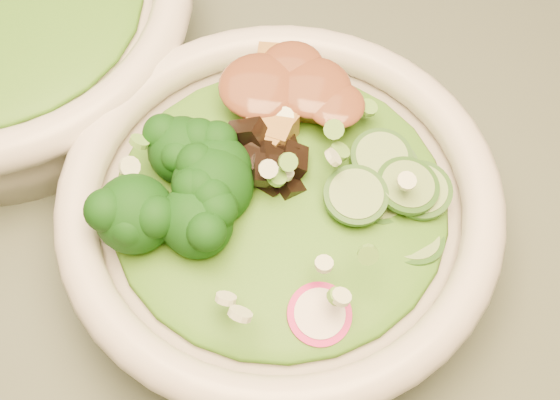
# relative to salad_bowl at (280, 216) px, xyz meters

# --- Properties ---
(salad_bowl) EXTENTS (0.27, 0.27, 0.07)m
(salad_bowl) POSITION_rel_salad_bowl_xyz_m (0.00, 0.00, 0.00)
(salad_bowl) COLOR silver
(salad_bowl) RESTS_ON dining_table
(lettuce_bed) EXTENTS (0.21, 0.21, 0.02)m
(lettuce_bed) POSITION_rel_salad_bowl_xyz_m (0.00, 0.00, 0.02)
(lettuce_bed) COLOR #246014
(lettuce_bed) RESTS_ON salad_bowl
(broccoli_florets) EXTENTS (0.10, 0.10, 0.04)m
(broccoli_florets) POSITION_rel_salad_bowl_xyz_m (-0.06, -0.02, 0.04)
(broccoli_florets) COLOR black
(broccoli_florets) RESTS_ON salad_bowl
(radish_slices) EXTENTS (0.12, 0.08, 0.02)m
(radish_slices) POSITION_rel_salad_bowl_xyz_m (0.02, -0.07, 0.03)
(radish_slices) COLOR #B60E56
(radish_slices) RESTS_ON salad_bowl
(cucumber_slices) EXTENTS (0.09, 0.09, 0.04)m
(cucumber_slices) POSITION_rel_salad_bowl_xyz_m (0.06, 0.01, 0.03)
(cucumber_slices) COLOR #79AB5F
(cucumber_slices) RESTS_ON salad_bowl
(mushroom_heap) EXTENTS (0.09, 0.09, 0.04)m
(mushroom_heap) POSITION_rel_salad_bowl_xyz_m (-0.00, 0.01, 0.04)
(mushroom_heap) COLOR black
(mushroom_heap) RESTS_ON salad_bowl
(tofu_cubes) EXTENTS (0.11, 0.09, 0.04)m
(tofu_cubes) POSITION_rel_salad_bowl_xyz_m (-0.01, 0.06, 0.03)
(tofu_cubes) COLOR olive
(tofu_cubes) RESTS_ON salad_bowl
(peanut_sauce) EXTENTS (0.07, 0.06, 0.02)m
(peanut_sauce) POSITION_rel_salad_bowl_xyz_m (-0.01, 0.06, 0.05)
(peanut_sauce) COLOR brown
(peanut_sauce) RESTS_ON tofu_cubes
(scallion_garnish) EXTENTS (0.20, 0.20, 0.02)m
(scallion_garnish) POSITION_rel_salad_bowl_xyz_m (0.00, 0.00, 0.05)
(scallion_garnish) COLOR #62A43A
(scallion_garnish) RESTS_ON salad_bowl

